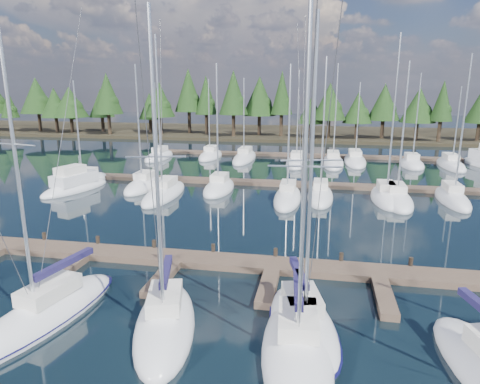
% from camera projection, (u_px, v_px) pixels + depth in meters
% --- Properties ---
extents(ground, '(260.00, 260.00, 0.00)m').
position_uv_depth(ground, '(288.00, 212.00, 37.25)').
color(ground, black).
rests_on(ground, ground).
extents(far_shore, '(220.00, 30.00, 0.60)m').
position_uv_depth(far_shore, '(309.00, 133.00, 94.37)').
color(far_shore, black).
rests_on(far_shore, ground).
extents(main_dock, '(44.00, 6.13, 0.90)m').
position_uv_depth(main_dock, '(273.00, 270.00, 25.15)').
color(main_dock, brown).
rests_on(main_dock, ground).
extents(back_docks, '(50.00, 21.80, 0.40)m').
position_uv_depth(back_docks, '(300.00, 168.00, 55.87)').
color(back_docks, brown).
rests_on(back_docks, ground).
extents(front_sailboat_1, '(4.47, 9.79, 15.23)m').
position_uv_depth(front_sailboat_1, '(45.00, 314.00, 20.11)').
color(front_sailboat_1, silver).
rests_on(front_sailboat_1, ground).
extents(front_sailboat_2, '(4.59, 8.27, 14.51)m').
position_uv_depth(front_sailboat_2, '(165.00, 323.00, 19.34)').
color(front_sailboat_2, silver).
rests_on(front_sailboat_2, ground).
extents(front_sailboat_3, '(3.58, 8.48, 14.44)m').
position_uv_depth(front_sailboat_3, '(297.00, 347.00, 17.57)').
color(front_sailboat_3, silver).
rests_on(front_sailboat_3, ground).
extents(front_sailboat_4, '(4.67, 8.19, 14.27)m').
position_uv_depth(front_sailboat_4, '(303.00, 324.00, 19.26)').
color(front_sailboat_4, silver).
rests_on(front_sailboat_4, ground).
extents(back_sailboat_rows, '(47.06, 33.39, 15.98)m').
position_uv_depth(back_sailboat_rows, '(298.00, 174.00, 51.55)').
color(back_sailboat_rows, silver).
rests_on(back_sailboat_rows, ground).
extents(motor_yacht_left, '(5.04, 9.04, 4.29)m').
position_uv_depth(motor_yacht_left, '(75.00, 186.00, 44.82)').
color(motor_yacht_left, silver).
rests_on(motor_yacht_left, ground).
extents(tree_line, '(185.44, 11.96, 13.46)m').
position_uv_depth(tree_line, '(302.00, 102.00, 83.53)').
color(tree_line, black).
rests_on(tree_line, far_shore).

